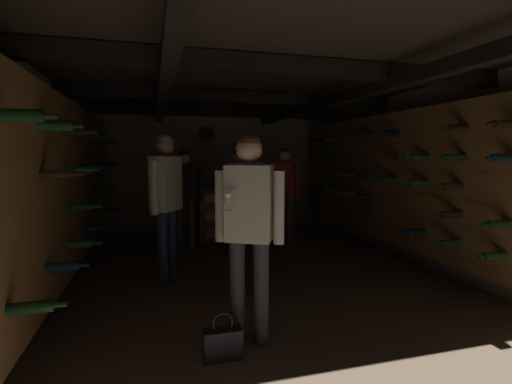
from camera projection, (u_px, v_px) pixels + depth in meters
name	position (u px, v px, depth m)	size (l,w,h in m)	color
ground_plane	(258.00, 279.00, 4.43)	(8.40, 8.40, 0.00)	#7A6651
room_shell	(252.00, 160.00, 4.55)	(4.72, 6.52, 2.41)	gray
wine_crate_stack	(214.00, 215.00, 6.39)	(0.52, 0.35, 0.90)	brown
display_bottle	(219.00, 181.00, 6.32)	(0.08, 0.08, 0.35)	black
person_host_center	(248.00, 202.00, 3.89)	(0.53, 0.28, 1.63)	#232D4C
person_guest_far_right	(285.00, 187.00, 6.11)	(0.45, 0.41, 1.59)	#4C473D
person_guest_far_left	(185.00, 191.00, 5.68)	(0.54, 0.35, 1.54)	#4C473D
person_guest_rear_center	(238.00, 189.00, 5.90)	(0.50, 0.34, 1.57)	#4C473D
person_guest_near_left	(249.00, 219.00, 2.85)	(0.49, 0.35, 1.63)	#2D2D33
person_guest_mid_left	(166.00, 194.00, 4.18)	(0.37, 0.46, 1.70)	#232D4C
handbag	(223.00, 343.00, 2.70)	(0.28, 0.12, 0.35)	black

